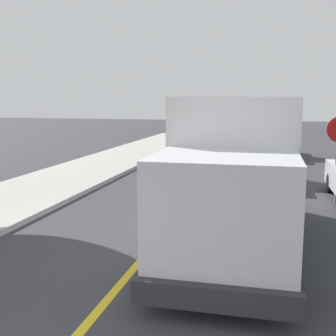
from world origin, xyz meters
The scene contains 4 objects.
centre_line_yellow centered at (0.00, 10.00, 0.00)m, with size 0.16×56.00×0.01m, color gold.
box_truck centered at (1.69, 7.14, 1.77)m, with size 2.54×7.23×3.20m.
parked_car_near centered at (1.76, 14.73, 0.79)m, with size 1.92×4.45×1.67m.
parked_car_mid centered at (2.39, 22.06, 0.79)m, with size 1.93×4.45×1.67m.
Camera 1 is at (2.51, -2.29, 3.18)m, focal length 45.88 mm.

